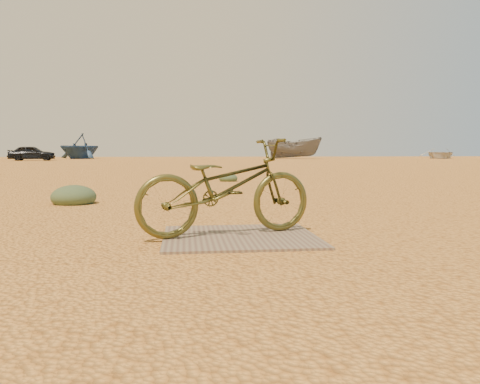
{
  "coord_description": "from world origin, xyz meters",
  "views": [
    {
      "loc": [
        -0.17,
        -4.04,
        0.81
      ],
      "look_at": [
        0.33,
        0.21,
        0.43
      ],
      "focal_mm": 35.0,
      "sensor_mm": 36.0,
      "label": 1
    }
  ],
  "objects": [
    {
      "name": "bicycle",
      "position": [
        0.21,
        0.29,
        0.47
      ],
      "size": [
        1.81,
        1.04,
        0.9
      ],
      "primitive_type": "imported",
      "rotation": [
        0.0,
        0.0,
        1.85
      ],
      "color": "#4F4D20",
      "rests_on": "plywood_board"
    },
    {
      "name": "plywood_board",
      "position": [
        0.33,
        0.21,
        0.01
      ],
      "size": [
        1.41,
        1.27,
        0.02
      ],
      "primitive_type": "cube",
      "color": "#7C6E55",
      "rests_on": "ground"
    },
    {
      "name": "boat_mid_right",
      "position": [
        10.93,
        42.98,
        1.09
      ],
      "size": [
        6.01,
        4.03,
        2.18
      ],
      "primitive_type": "imported",
      "rotation": [
        0.0,
        0.0,
        1.2
      ],
      "color": "slate",
      "rests_on": "ground"
    },
    {
      "name": "car",
      "position": [
        -12.63,
        36.09,
        0.61
      ],
      "size": [
        3.72,
        1.8,
        1.22
      ],
      "primitive_type": "imported",
      "rotation": [
        0.0,
        0.0,
        1.67
      ],
      "color": "black",
      "rests_on": "ground"
    },
    {
      "name": "kale_a",
      "position": [
        -1.86,
        3.31,
        0.0
      ],
      "size": [
        0.67,
        0.67,
        0.37
      ],
      "primitive_type": "ellipsoid",
      "color": "#4F6440",
      "rests_on": "ground"
    },
    {
      "name": "boat_far_right",
      "position": [
        26.23,
        41.99,
        0.53
      ],
      "size": [
        5.11,
        6.0,
        1.05
      ],
      "primitive_type": "imported",
      "rotation": [
        0.0,
        0.0,
        -0.33
      ],
      "color": "beige",
      "rests_on": "ground"
    },
    {
      "name": "kale_b",
      "position": [
        0.96,
        8.27,
        0.0
      ],
      "size": [
        0.5,
        0.5,
        0.27
      ],
      "primitive_type": "ellipsoid",
      "color": "#4F6440",
      "rests_on": "ground"
    },
    {
      "name": "boat_far_left",
      "position": [
        -10.49,
        43.97,
        1.27
      ],
      "size": [
        6.18,
        6.34,
        2.54
      ],
      "primitive_type": "imported",
      "rotation": [
        0.0,
        0.0,
        -0.61
      ],
      "color": "navy",
      "rests_on": "ground"
    },
    {
      "name": "ground",
      "position": [
        0.0,
        0.0,
        0.0
      ],
      "size": [
        120.0,
        120.0,
        0.0
      ],
      "primitive_type": "plane",
      "color": "#E8A249",
      "rests_on": "ground"
    }
  ]
}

